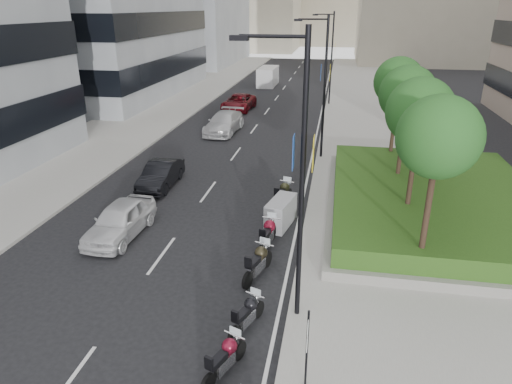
% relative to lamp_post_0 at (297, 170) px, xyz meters
% --- Properties ---
extents(ground, '(160.00, 160.00, 0.00)m').
position_rel_lamp_post_0_xyz_m(ground, '(-4.14, -1.00, -5.07)').
color(ground, black).
rests_on(ground, ground).
extents(sidewalk_right, '(10.00, 100.00, 0.15)m').
position_rel_lamp_post_0_xyz_m(sidewalk_right, '(4.86, 29.00, -4.99)').
color(sidewalk_right, '#9E9B93').
rests_on(sidewalk_right, ground).
extents(sidewalk_left, '(8.00, 100.00, 0.15)m').
position_rel_lamp_post_0_xyz_m(sidewalk_left, '(-16.14, 29.00, -4.99)').
color(sidewalk_left, '#9E9B93').
rests_on(sidewalk_left, ground).
extents(lane_edge, '(0.12, 100.00, 0.01)m').
position_rel_lamp_post_0_xyz_m(lane_edge, '(-0.44, 29.00, -5.06)').
color(lane_edge, silver).
rests_on(lane_edge, ground).
extents(lane_centre, '(0.12, 100.00, 0.01)m').
position_rel_lamp_post_0_xyz_m(lane_centre, '(-5.64, 29.00, -5.06)').
color(lane_centre, silver).
rests_on(lane_centre, ground).
extents(planter, '(10.00, 14.00, 0.40)m').
position_rel_lamp_post_0_xyz_m(planter, '(5.86, 9.00, -4.72)').
color(planter, gray).
rests_on(planter, sidewalk_right).
extents(hedge, '(9.40, 13.40, 0.80)m').
position_rel_lamp_post_0_xyz_m(hedge, '(5.86, 9.00, -4.12)').
color(hedge, '#204313').
rests_on(hedge, planter).
extents(tree_0, '(2.80, 2.80, 6.30)m').
position_rel_lamp_post_0_xyz_m(tree_0, '(4.36, 3.00, 0.36)').
color(tree_0, '#332319').
rests_on(tree_0, planter).
extents(tree_1, '(2.80, 2.80, 6.30)m').
position_rel_lamp_post_0_xyz_m(tree_1, '(4.36, 7.00, 0.36)').
color(tree_1, '#332319').
rests_on(tree_1, planter).
extents(tree_2, '(2.80, 2.80, 6.30)m').
position_rel_lamp_post_0_xyz_m(tree_2, '(4.36, 11.00, 0.36)').
color(tree_2, '#332319').
rests_on(tree_2, planter).
extents(tree_3, '(2.80, 2.80, 6.30)m').
position_rel_lamp_post_0_xyz_m(tree_3, '(4.36, 15.00, 0.36)').
color(tree_3, '#332319').
rests_on(tree_3, planter).
extents(lamp_post_0, '(2.34, 0.45, 9.00)m').
position_rel_lamp_post_0_xyz_m(lamp_post_0, '(0.00, 0.00, 0.00)').
color(lamp_post_0, black).
rests_on(lamp_post_0, ground).
extents(lamp_post_1, '(2.34, 0.45, 9.00)m').
position_rel_lamp_post_0_xyz_m(lamp_post_1, '(0.00, 17.00, 0.00)').
color(lamp_post_1, black).
rests_on(lamp_post_1, ground).
extents(lamp_post_2, '(2.34, 0.45, 9.00)m').
position_rel_lamp_post_0_xyz_m(lamp_post_2, '(0.00, 35.00, 0.00)').
color(lamp_post_2, black).
rests_on(lamp_post_2, ground).
extents(parking_sign, '(0.06, 0.32, 2.50)m').
position_rel_lamp_post_0_xyz_m(parking_sign, '(0.66, -3.00, -3.61)').
color(parking_sign, black).
rests_on(parking_sign, ground).
extents(motorcycle_1, '(0.94, 1.93, 1.01)m').
position_rel_lamp_post_0_xyz_m(motorcycle_1, '(-1.55, -2.84, -4.52)').
color(motorcycle_1, black).
rests_on(motorcycle_1, ground).
extents(motorcycle_2, '(0.91, 1.92, 1.00)m').
position_rel_lamp_post_0_xyz_m(motorcycle_2, '(-1.32, -0.85, -4.53)').
color(motorcycle_2, black).
rests_on(motorcycle_2, ground).
extents(motorcycle_3, '(0.92, 2.24, 1.15)m').
position_rel_lamp_post_0_xyz_m(motorcycle_3, '(-1.50, 2.14, -4.45)').
color(motorcycle_3, black).
rests_on(motorcycle_3, ground).
extents(motorcycle_4, '(0.78, 2.33, 1.16)m').
position_rel_lamp_post_0_xyz_m(motorcycle_4, '(-1.48, 4.38, -4.44)').
color(motorcycle_4, black).
rests_on(motorcycle_4, ground).
extents(motorcycle_5, '(1.30, 2.28, 1.30)m').
position_rel_lamp_post_0_xyz_m(motorcycle_5, '(-1.21, 6.55, -4.42)').
color(motorcycle_5, black).
rests_on(motorcycle_5, ground).
extents(motorcycle_6, '(0.90, 2.30, 1.17)m').
position_rel_lamp_post_0_xyz_m(motorcycle_6, '(-1.40, 8.81, -4.44)').
color(motorcycle_6, black).
rests_on(motorcycle_6, ground).
extents(car_a, '(1.98, 4.54, 1.52)m').
position_rel_lamp_post_0_xyz_m(car_a, '(-8.00, 4.31, -4.30)').
color(car_a, silver).
rests_on(car_a, ground).
extents(car_b, '(1.56, 4.28, 1.40)m').
position_rel_lamp_post_0_xyz_m(car_b, '(-8.45, 10.29, -4.36)').
color(car_b, black).
rests_on(car_b, ground).
extents(car_c, '(2.55, 5.63, 1.60)m').
position_rel_lamp_post_0_xyz_m(car_c, '(-7.80, 22.44, -4.27)').
color(car_c, silver).
rests_on(car_c, ground).
extents(car_d, '(2.82, 5.60, 1.52)m').
position_rel_lamp_post_0_xyz_m(car_d, '(-8.43, 30.92, -4.31)').
color(car_d, '#5D0B12').
rests_on(car_d, ground).
extents(delivery_van, '(2.11, 5.41, 2.26)m').
position_rel_lamp_post_0_xyz_m(delivery_van, '(-7.91, 45.98, -4.01)').
color(delivery_van, white).
rests_on(delivery_van, ground).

